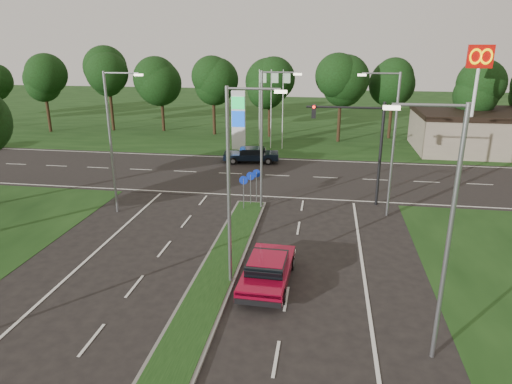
# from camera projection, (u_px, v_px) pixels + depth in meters

# --- Properties ---
(ground) EXTENTS (160.00, 160.00, 0.00)m
(ground) POSITION_uv_depth(u_px,v_px,m) (172.00, 368.00, 15.76)
(ground) COLOR black
(ground) RESTS_ON ground
(verge_far) EXTENTS (160.00, 50.00, 0.02)m
(verge_far) POSITION_uv_depth(u_px,v_px,m) (293.00, 117.00, 67.32)
(verge_far) COLOR black
(verge_far) RESTS_ON ground
(cross_road) EXTENTS (160.00, 12.00, 0.02)m
(cross_road) POSITION_uv_depth(u_px,v_px,m) (265.00, 175.00, 38.25)
(cross_road) COLOR black
(cross_road) RESTS_ON ground
(median_kerb) EXTENTS (2.00, 26.00, 0.12)m
(median_kerb) POSITION_uv_depth(u_px,v_px,m) (203.00, 303.00, 19.49)
(median_kerb) COLOR slate
(median_kerb) RESTS_ON ground
(commercial_building) EXTENTS (16.00, 9.00, 4.00)m
(commercial_building) POSITION_uv_depth(u_px,v_px,m) (499.00, 132.00, 45.67)
(commercial_building) COLOR gray
(commercial_building) RESTS_ON ground
(streetlight_median_near) EXTENTS (2.53, 0.22, 9.00)m
(streetlight_median_near) POSITION_uv_depth(u_px,v_px,m) (233.00, 179.00, 19.63)
(streetlight_median_near) COLOR gray
(streetlight_median_near) RESTS_ON ground
(streetlight_median_far) EXTENTS (2.53, 0.22, 9.00)m
(streetlight_median_far) POSITION_uv_depth(u_px,v_px,m) (265.00, 134.00, 29.00)
(streetlight_median_far) COLOR gray
(streetlight_median_far) RESTS_ON ground
(streetlight_left_far) EXTENTS (2.53, 0.22, 9.00)m
(streetlight_left_far) POSITION_uv_depth(u_px,v_px,m) (113.00, 136.00, 28.48)
(streetlight_left_far) COLOR gray
(streetlight_left_far) RESTS_ON ground
(streetlight_right_far) EXTENTS (2.53, 0.22, 9.00)m
(streetlight_right_far) POSITION_uv_depth(u_px,v_px,m) (391.00, 138.00, 27.87)
(streetlight_right_far) COLOR gray
(streetlight_right_far) RESTS_ON ground
(streetlight_right_near) EXTENTS (2.53, 0.22, 9.00)m
(streetlight_right_near) POSITION_uv_depth(u_px,v_px,m) (444.00, 225.00, 14.74)
(streetlight_right_near) COLOR gray
(streetlight_right_near) RESTS_ON ground
(traffic_signal) EXTENTS (5.10, 0.42, 7.00)m
(traffic_signal) POSITION_uv_depth(u_px,v_px,m) (361.00, 137.00, 30.11)
(traffic_signal) COLOR black
(traffic_signal) RESTS_ON ground
(median_signs) EXTENTS (1.16, 1.76, 2.38)m
(median_signs) POSITION_uv_depth(u_px,v_px,m) (250.00, 182.00, 30.59)
(median_signs) COLOR gray
(median_signs) RESTS_ON ground
(gas_pylon) EXTENTS (5.80, 1.26, 8.00)m
(gas_pylon) POSITION_uv_depth(u_px,v_px,m) (241.00, 119.00, 46.28)
(gas_pylon) COLOR silver
(gas_pylon) RESTS_ON ground
(mcdonalds_sign) EXTENTS (2.20, 0.47, 10.40)m
(mcdonalds_sign) POSITION_uv_depth(u_px,v_px,m) (478.00, 73.00, 40.58)
(mcdonalds_sign) COLOR silver
(mcdonalds_sign) RESTS_ON ground
(treeline_far) EXTENTS (6.00, 6.00, 9.90)m
(treeline_far) POSITION_uv_depth(u_px,v_px,m) (286.00, 77.00, 51.02)
(treeline_far) COLOR black
(treeline_far) RESTS_ON ground
(red_sedan) EXTENTS (2.21, 4.99, 1.35)m
(red_sedan) POSITION_uv_depth(u_px,v_px,m) (267.00, 270.00, 20.96)
(red_sedan) COLOR maroon
(red_sedan) RESTS_ON ground
(navy_sedan) EXTENTS (5.17, 2.61, 1.37)m
(navy_sedan) POSITION_uv_depth(u_px,v_px,m) (251.00, 155.00, 42.05)
(navy_sedan) COLOR black
(navy_sedan) RESTS_ON ground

